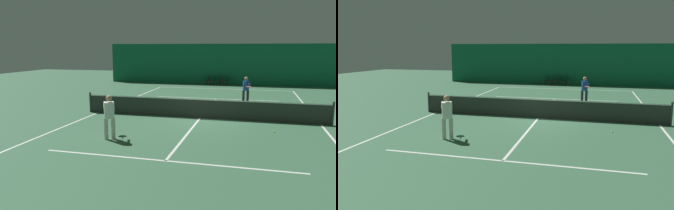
# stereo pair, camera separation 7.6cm
# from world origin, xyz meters

# --- Properties ---
(ground_plane) EXTENTS (60.00, 60.00, 0.00)m
(ground_plane) POSITION_xyz_m (0.00, 0.00, 0.00)
(ground_plane) COLOR #386647
(backdrop_curtain) EXTENTS (23.00, 0.12, 3.78)m
(backdrop_curtain) POSITION_xyz_m (0.00, 15.21, 1.89)
(backdrop_curtain) COLOR #146042
(backdrop_curtain) RESTS_ON ground
(court_line_baseline_far) EXTENTS (11.00, 0.10, 0.00)m
(court_line_baseline_far) POSITION_xyz_m (0.00, 11.90, 0.00)
(court_line_baseline_far) COLOR white
(court_line_baseline_far) RESTS_ON ground
(court_line_service_far) EXTENTS (8.25, 0.10, 0.00)m
(court_line_service_far) POSITION_xyz_m (0.00, 6.40, 0.00)
(court_line_service_far) COLOR white
(court_line_service_far) RESTS_ON ground
(court_line_service_near) EXTENTS (8.25, 0.10, 0.00)m
(court_line_service_near) POSITION_xyz_m (0.00, -6.40, 0.00)
(court_line_service_near) COLOR white
(court_line_service_near) RESTS_ON ground
(court_line_sideline_left) EXTENTS (0.10, 23.80, 0.00)m
(court_line_sideline_left) POSITION_xyz_m (-5.50, 0.00, 0.00)
(court_line_sideline_left) COLOR white
(court_line_sideline_left) RESTS_ON ground
(court_line_sideline_right) EXTENTS (0.10, 23.80, 0.00)m
(court_line_sideline_right) POSITION_xyz_m (5.50, 0.00, 0.00)
(court_line_sideline_right) COLOR white
(court_line_sideline_right) RESTS_ON ground
(court_line_centre) EXTENTS (0.10, 12.80, 0.00)m
(court_line_centre) POSITION_xyz_m (0.00, 0.00, 0.00)
(court_line_centre) COLOR white
(court_line_centre) RESTS_ON ground
(tennis_net) EXTENTS (12.00, 0.10, 1.07)m
(tennis_net) POSITION_xyz_m (0.00, 0.00, 0.51)
(tennis_net) COLOR #2D332D
(tennis_net) RESTS_ON ground
(player_near) EXTENTS (0.92, 1.38, 1.68)m
(player_near) POSITION_xyz_m (-2.70, -4.58, 0.98)
(player_near) COLOR beige
(player_near) RESTS_ON ground
(player_far) EXTENTS (0.60, 1.39, 1.67)m
(player_far) POSITION_xyz_m (2.02, 4.89, 0.97)
(player_far) COLOR #2D2D38
(player_far) RESTS_ON ground
(courtside_chair_0) EXTENTS (0.44, 0.44, 0.84)m
(courtside_chair_0) POSITION_xyz_m (-1.77, 14.66, 0.49)
(courtside_chair_0) COLOR brown
(courtside_chair_0) RESTS_ON ground
(courtside_chair_1) EXTENTS (0.44, 0.44, 0.84)m
(courtside_chair_1) POSITION_xyz_m (-1.13, 14.66, 0.49)
(courtside_chair_1) COLOR brown
(courtside_chair_1) RESTS_ON ground
(courtside_chair_2) EXTENTS (0.44, 0.44, 0.84)m
(courtside_chair_2) POSITION_xyz_m (-0.50, 14.66, 0.49)
(courtside_chair_2) COLOR brown
(courtside_chair_2) RESTS_ON ground
(courtside_chair_3) EXTENTS (0.44, 0.44, 0.84)m
(courtside_chair_3) POSITION_xyz_m (0.13, 14.66, 0.49)
(courtside_chair_3) COLOR brown
(courtside_chair_3) RESTS_ON ground
(tennis_ball) EXTENTS (0.07, 0.07, 0.07)m
(tennis_ball) POSITION_xyz_m (3.39, -1.96, 0.03)
(tennis_ball) COLOR #D1DB33
(tennis_ball) RESTS_ON ground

